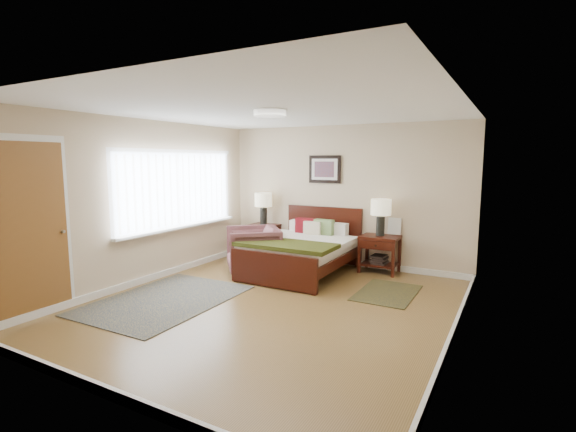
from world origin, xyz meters
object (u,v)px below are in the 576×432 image
(nightstand_left, at_px, (263,231))
(lamp_left, at_px, (263,203))
(armchair, at_px, (253,250))
(rug_persian, at_px, (165,300))
(bed, at_px, (302,246))
(lamp_right, at_px, (381,210))
(nightstand_right, at_px, (379,250))

(nightstand_left, xyz_separation_m, lamp_left, (-0.00, 0.02, 0.55))
(armchair, relative_size, rug_persian, 0.40)
(bed, distance_m, lamp_right, 1.44)
(nightstand_left, xyz_separation_m, armchair, (0.46, -1.04, -0.13))
(lamp_left, xyz_separation_m, lamp_right, (2.31, 0.00, -0.02))
(bed, height_order, lamp_left, lamp_left)
(bed, relative_size, lamp_left, 3.10)
(nightstand_left, distance_m, lamp_right, 2.37)
(bed, relative_size, nightstand_left, 2.94)
(rug_persian, bearing_deg, nightstand_left, 93.03)
(armchair, height_order, rug_persian, armchair)
(nightstand_right, height_order, lamp_right, lamp_right)
(nightstand_left, distance_m, armchair, 1.15)
(nightstand_left, xyz_separation_m, rug_persian, (0.19, -2.79, -0.51))
(nightstand_left, distance_m, nightstand_right, 2.31)
(nightstand_left, bearing_deg, bed, -29.67)
(lamp_left, bearing_deg, nightstand_right, -0.34)
(nightstand_right, xyz_separation_m, rug_persian, (-2.12, -2.80, -0.38))
(lamp_right, height_order, rug_persian, lamp_right)
(bed, bearing_deg, armchair, -153.41)
(nightstand_right, distance_m, lamp_right, 0.67)
(bed, xyz_separation_m, lamp_left, (-1.19, 0.70, 0.60))
(lamp_left, height_order, rug_persian, lamp_left)
(rug_persian, bearing_deg, armchair, 80.28)
(lamp_left, bearing_deg, nightstand_left, -90.00)
(nightstand_left, relative_size, lamp_right, 1.06)
(lamp_right, bearing_deg, armchair, -150.01)
(bed, xyz_separation_m, nightstand_left, (-1.19, 0.68, 0.05))
(nightstand_left, height_order, lamp_left, lamp_left)
(rug_persian, bearing_deg, nightstand_right, 51.97)
(nightstand_right, bearing_deg, bed, -148.42)
(lamp_left, bearing_deg, lamp_right, 0.00)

